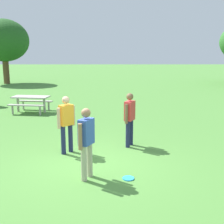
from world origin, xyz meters
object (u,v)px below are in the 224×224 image
person_thrower (130,116)px  person_catcher (87,139)px  tree_tall_left (5,41)px  frisbee (129,178)px  picnic_table_near (32,101)px  person_bystander (67,121)px

person_thrower → person_catcher: same height
person_thrower → tree_tall_left: (-10.10, 17.86, 2.86)m
frisbee → picnic_table_near: 8.61m
frisbee → tree_tall_left: 22.85m
frisbee → picnic_table_near: bearing=119.6°
person_catcher → tree_tall_left: (-9.00, 20.19, 2.86)m
person_thrower → person_catcher: 2.58m
picnic_table_near → tree_tall_left: 14.34m
person_catcher → frisbee: 1.33m
picnic_table_near → person_catcher: bearing=-66.1°
person_catcher → frisbee: (0.95, -0.03, -0.93)m
person_bystander → frisbee: 2.58m
person_bystander → picnic_table_near: bearing=114.4°
person_catcher → picnic_table_near: (-3.30, 7.44, -0.38)m
person_catcher → frisbee: person_catcher is taller
picnic_table_near → person_bystander: bearing=-65.6°
frisbee → tree_tall_left: (-9.94, 20.23, 3.79)m
person_catcher → person_bystander: bearing=112.5°
person_bystander → tree_tall_left: 20.45m
tree_tall_left → person_bystander: bearing=-65.9°
person_catcher → tree_tall_left: tree_tall_left is taller
person_thrower → frisbee: size_ratio=6.04×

